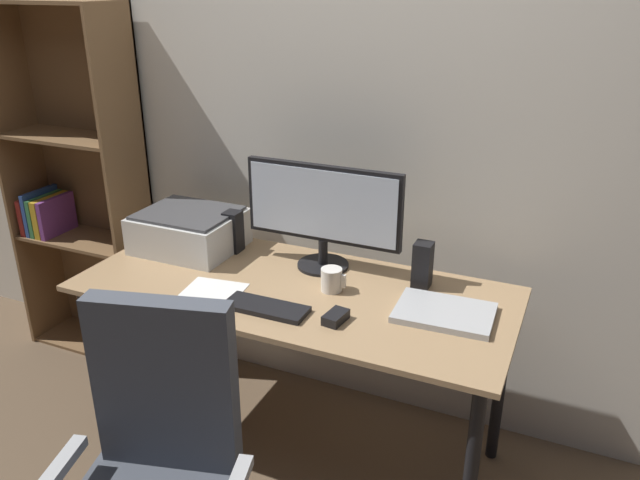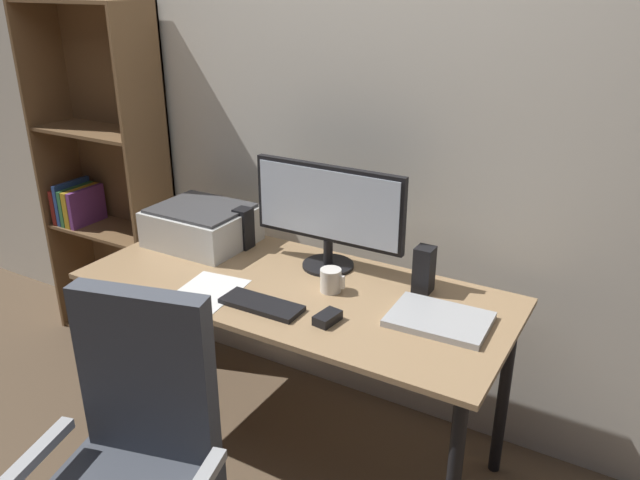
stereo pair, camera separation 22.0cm
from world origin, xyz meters
TOP-DOWN VIEW (x-y plane):
  - ground_plane at (0.00, 0.00)m, footprint 12.00×12.00m
  - back_wall at (0.00, 0.52)m, footprint 6.40×0.10m
  - desk at (0.00, 0.00)m, footprint 1.59×0.69m
  - monitor at (0.03, 0.20)m, footprint 0.62×0.20m
  - keyboard at (-0.01, -0.19)m, footprint 0.29×0.11m
  - mouse at (0.24, -0.17)m, footprint 0.07×0.10m
  - coffee_mug at (0.14, 0.03)m, footprint 0.09×0.08m
  - laptop at (0.55, 0.02)m, footprint 0.33×0.24m
  - speaker_left at (-0.37, 0.20)m, footprint 0.06×0.07m
  - speaker_right at (0.42, 0.20)m, footprint 0.06×0.07m
  - printer at (-0.55, 0.15)m, footprint 0.40×0.34m
  - paper_sheet at (-0.24, -0.21)m, footprint 0.25×0.32m
  - bookshelf at (-1.33, 0.34)m, footprint 0.67×0.28m

SIDE VIEW (x-z plane):
  - ground_plane at x=0.00m, z-range 0.00..0.00m
  - desk at x=0.00m, z-range 0.29..1.03m
  - paper_sheet at x=-0.24m, z-range 0.74..0.74m
  - keyboard at x=-0.01m, z-range 0.74..0.76m
  - laptop at x=0.55m, z-range 0.74..0.76m
  - mouse at x=0.24m, z-range 0.74..0.77m
  - coffee_mug at x=0.14m, z-range 0.74..0.83m
  - printer at x=-0.55m, z-range 0.74..0.90m
  - speaker_left at x=-0.37m, z-range 0.74..0.91m
  - speaker_right at x=0.42m, z-range 0.74..0.91m
  - bookshelf at x=-1.33m, z-range -0.02..1.68m
  - monitor at x=0.03m, z-range 0.77..1.18m
  - back_wall at x=0.00m, z-range 0.00..2.60m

